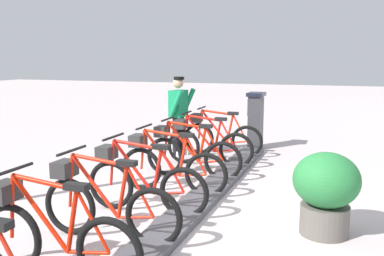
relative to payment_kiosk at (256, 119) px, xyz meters
The scene contains 12 objects.
ground_plane 4.45m from the payment_kiosk, 90.69° to the left, with size 60.00×60.00×0.00m, color #BDAEAE.
dock_rail_base 4.45m from the payment_kiosk, 90.69° to the left, with size 0.44×8.04×0.10m, color #47474C.
payment_kiosk is the anchor object (origin of this frame).
bike_docked_0 1.16m from the payment_kiosk, 59.84° to the left, with size 1.72×0.54×1.02m.
bike_docked_1 1.99m from the payment_kiosk, 73.16° to the left, with size 1.72×0.54×1.02m.
bike_docked_2 2.86m from the payment_kiosk, 78.44° to the left, with size 1.72×0.54×1.02m.
bike_docked_3 3.75m from the payment_kiosk, 81.22° to the left, with size 1.72×0.54×1.02m.
bike_docked_4 4.65m from the payment_kiosk, 82.92° to the left, with size 1.72×0.54×1.02m.
bike_docked_5 5.55m from the payment_kiosk, 84.08° to the left, with size 1.72×0.54×1.02m.
bike_docked_6 6.45m from the payment_kiosk, 84.91° to the left, with size 1.72×0.54×1.02m.
worker_near_rack 1.87m from the payment_kiosk, 41.42° to the left, with size 0.52×0.66×1.66m.
planter_bush 4.83m from the payment_kiosk, 111.15° to the left, with size 0.76×0.76×0.97m.
Camera 1 is at (-1.84, 5.00, 2.01)m, focal length 39.39 mm.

